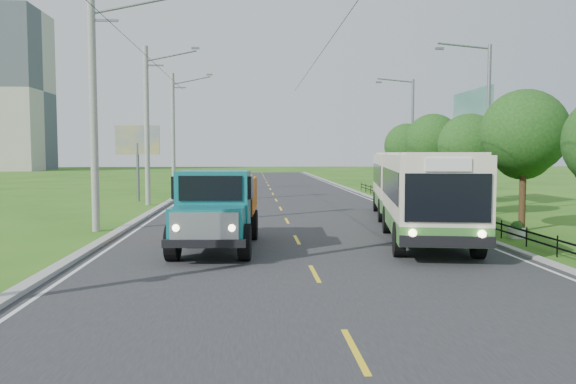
{
  "coord_description": "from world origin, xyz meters",
  "views": [
    {
      "loc": [
        -1.72,
        -15.09,
        3.32
      ],
      "look_at": [
        -0.39,
        5.21,
        1.9
      ],
      "focal_mm": 35.0,
      "sensor_mm": 36.0,
      "label": 1
    }
  ],
  "objects": [
    {
      "name": "ground",
      "position": [
        0.0,
        0.0,
        0.0
      ],
      "size": [
        240.0,
        240.0,
        0.0
      ],
      "primitive_type": "plane",
      "color": "#265B15",
      "rests_on": "ground"
    },
    {
      "name": "road",
      "position": [
        0.0,
        20.0,
        0.01
      ],
      "size": [
        14.0,
        120.0,
        0.02
      ],
      "primitive_type": "cube",
      "color": "#28282B",
      "rests_on": "ground"
    },
    {
      "name": "curb_left",
      "position": [
        -7.2,
        20.0,
        0.07
      ],
      "size": [
        0.4,
        120.0,
        0.15
      ],
      "primitive_type": "cube",
      "color": "#9E9E99",
      "rests_on": "ground"
    },
    {
      "name": "curb_right",
      "position": [
        7.15,
        20.0,
        0.05
      ],
      "size": [
        0.3,
        120.0,
        0.1
      ],
      "primitive_type": "cube",
      "color": "#9E9E99",
      "rests_on": "ground"
    },
    {
      "name": "edge_line_left",
      "position": [
        -6.65,
        20.0,
        0.02
      ],
      "size": [
        0.12,
        120.0,
        0.0
      ],
      "primitive_type": "cube",
      "color": "silver",
      "rests_on": "road"
    },
    {
      "name": "edge_line_right",
      "position": [
        6.65,
        20.0,
        0.02
      ],
      "size": [
        0.12,
        120.0,
        0.0
      ],
      "primitive_type": "cube",
      "color": "silver",
      "rests_on": "road"
    },
    {
      "name": "centre_dash",
      "position": [
        0.0,
        0.0,
        0.02
      ],
      "size": [
        0.12,
        2.2,
        0.0
      ],
      "primitive_type": "cube",
      "color": "yellow",
      "rests_on": "road"
    },
    {
      "name": "railing_right",
      "position": [
        8.0,
        14.0,
        0.3
      ],
      "size": [
        0.04,
        40.0,
        0.6
      ],
      "primitive_type": "cube",
      "color": "black",
      "rests_on": "ground"
    },
    {
      "name": "pole_near",
      "position": [
        -8.26,
        9.0,
        5.09
      ],
      "size": [
        3.51,
        0.32,
        10.0
      ],
      "color": "gray",
      "rests_on": "ground"
    },
    {
      "name": "pole_mid",
      "position": [
        -8.26,
        21.0,
        5.09
      ],
      "size": [
        3.51,
        0.32,
        10.0
      ],
      "color": "gray",
      "rests_on": "ground"
    },
    {
      "name": "pole_far",
      "position": [
        -8.26,
        33.0,
        5.09
      ],
      "size": [
        3.51,
        0.32,
        10.0
      ],
      "color": "gray",
      "rests_on": "ground"
    },
    {
      "name": "tree_third",
      "position": [
        9.86,
        8.14,
        3.99
      ],
      "size": [
        3.6,
        3.62,
        6.0
      ],
      "color": "#382314",
      "rests_on": "ground"
    },
    {
      "name": "tree_fourth",
      "position": [
        9.86,
        14.14,
        3.59
      ],
      "size": [
        3.24,
        3.31,
        5.4
      ],
      "color": "#382314",
      "rests_on": "ground"
    },
    {
      "name": "tree_fifth",
      "position": [
        9.86,
        20.14,
        3.85
      ],
      "size": [
        3.48,
        3.52,
        5.8
      ],
      "color": "#382314",
      "rests_on": "ground"
    },
    {
      "name": "tree_back",
      "position": [
        9.86,
        26.14,
        3.65
      ],
      "size": [
        3.3,
        3.36,
        5.5
      ],
      "color": "#382314",
      "rests_on": "ground"
    },
    {
      "name": "streetlight_mid",
      "position": [
        10.64,
        14.0,
        4.9
      ],
      "size": [
        3.02,
        0.2,
        9.07
      ],
      "color": "slate",
      "rests_on": "ground"
    },
    {
      "name": "streetlight_far",
      "position": [
        10.64,
        28.0,
        4.9
      ],
      "size": [
        3.02,
        0.2,
        9.07
      ],
      "color": "slate",
      "rests_on": "ground"
    },
    {
      "name": "planter_near",
      "position": [
        8.6,
        6.0,
        0.29
      ],
      "size": [
        0.64,
        0.64,
        0.67
      ],
      "color": "silver",
      "rests_on": "ground"
    },
    {
      "name": "planter_mid",
      "position": [
        8.6,
        14.0,
        0.29
      ],
      "size": [
        0.64,
        0.64,
        0.67
      ],
      "color": "silver",
      "rests_on": "ground"
    },
    {
      "name": "planter_far",
      "position": [
        8.6,
        22.0,
        0.29
      ],
      "size": [
        0.64,
        0.64,
        0.67
      ],
      "color": "silver",
      "rests_on": "ground"
    },
    {
      "name": "billboard_left",
      "position": [
        -9.5,
        24.0,
        3.87
      ],
      "size": [
        3.0,
        0.2,
        5.2
      ],
      "color": "slate",
      "rests_on": "ground"
    },
    {
      "name": "billboard_right",
      "position": [
        12.3,
        20.0,
        5.34
      ],
      "size": [
        0.24,
        6.0,
        7.3
      ],
      "color": "slate",
      "rests_on": "ground"
    },
    {
      "name": "bus",
      "position": [
        5.35,
        8.94,
        1.96
      ],
      "size": [
        5.54,
        17.06,
        3.25
      ],
      "rotation": [
        0.0,
        0.0,
        -0.17
      ],
      "color": "#3C7B31",
      "rests_on": "ground"
    },
    {
      "name": "dump_truck",
      "position": [
        -2.9,
        4.35,
        1.55
      ],
      "size": [
        2.89,
        6.65,
        2.74
      ],
      "rotation": [
        0.0,
        0.0,
        -0.06
      ],
      "color": "#136D73",
      "rests_on": "ground"
    }
  ]
}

